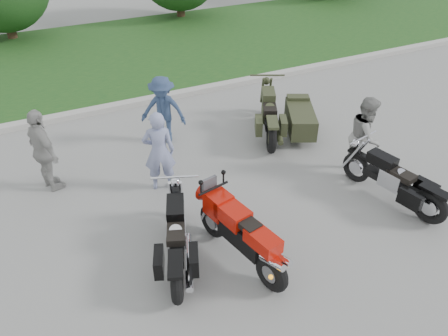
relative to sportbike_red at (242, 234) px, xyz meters
name	(u,v)px	position (x,y,z in m)	size (l,w,h in m)	color
ground	(242,232)	(0.34, 0.63, -0.62)	(80.00, 80.00, 0.00)	gray
curb	(145,101)	(0.34, 6.63, -0.54)	(60.00, 0.30, 0.15)	#A8A69E
grass_strip	(110,55)	(0.34, 10.78, -0.55)	(60.00, 8.00, 0.14)	#325A1F
sportbike_red	(242,234)	(0.00, 0.00, 0.00)	(0.72, 2.20, 1.05)	black
cruiser_left	(177,241)	(-0.97, 0.46, -0.14)	(1.00, 2.32, 0.93)	black
cruiser_right	(396,183)	(3.49, 0.11, -0.15)	(0.74, 2.35, 0.92)	black
cruiser_sidecar	(287,118)	(3.03, 3.35, -0.15)	(1.90, 2.41, 1.00)	black
person_stripe	(159,152)	(-0.53, 2.60, 0.26)	(0.64, 0.42, 1.76)	#838BB2
person_grey	(365,136)	(3.61, 1.27, 0.27)	(0.86, 0.67, 1.78)	gray
person_denim	(163,111)	(0.16, 4.35, 0.23)	(1.09, 0.63, 1.69)	navy
person_back	(44,151)	(-2.61, 3.58, 0.28)	(1.06, 0.44, 1.80)	#989793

